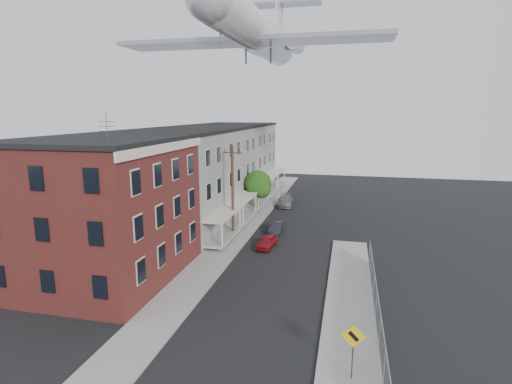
% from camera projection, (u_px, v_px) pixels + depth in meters
% --- Properties ---
extents(ground, '(120.00, 120.00, 0.00)m').
position_uv_depth(ground, '(239.00, 351.00, 20.44)').
color(ground, black).
rests_on(ground, ground).
extents(sidewalk_left, '(3.00, 62.00, 0.12)m').
position_uv_depth(sidewalk_left, '(249.00, 221.00, 44.56)').
color(sidewalk_left, gray).
rests_on(sidewalk_left, ground).
extents(sidewalk_right, '(3.00, 26.00, 0.12)m').
position_uv_depth(sidewalk_right, '(349.00, 307.00, 24.93)').
color(sidewalk_right, gray).
rests_on(sidewalk_right, ground).
extents(curb_left, '(0.15, 62.00, 0.14)m').
position_uv_depth(curb_left, '(262.00, 222.00, 44.24)').
color(curb_left, gray).
rests_on(curb_left, ground).
extents(curb_right, '(0.15, 26.00, 0.14)m').
position_uv_depth(curb_right, '(326.00, 305.00, 25.25)').
color(curb_right, gray).
rests_on(curb_right, ground).
extents(corner_building, '(10.31, 12.30, 12.15)m').
position_uv_depth(corner_building, '(104.00, 209.00, 28.77)').
color(corner_building, '#381411').
rests_on(corner_building, ground).
extents(row_house_a, '(11.98, 7.00, 10.30)m').
position_uv_depth(row_house_a, '(164.00, 186.00, 37.84)').
color(row_house_a, slate).
rests_on(row_house_a, ground).
extents(row_house_b, '(11.98, 7.00, 10.30)m').
position_uv_depth(row_house_b, '(192.00, 175.00, 44.52)').
color(row_house_b, '#6C6355').
rests_on(row_house_b, ground).
extents(row_house_c, '(11.98, 7.00, 10.30)m').
position_uv_depth(row_house_c, '(213.00, 167.00, 51.20)').
color(row_house_c, slate).
rests_on(row_house_c, ground).
extents(row_house_d, '(11.98, 7.00, 10.30)m').
position_uv_depth(row_house_d, '(229.00, 160.00, 57.88)').
color(row_house_d, '#6C6355').
rests_on(row_house_d, ground).
extents(row_house_e, '(11.98, 7.00, 10.30)m').
position_uv_depth(row_house_e, '(241.00, 155.00, 64.56)').
color(row_house_e, slate).
rests_on(row_house_e, ground).
extents(chainlink_fence, '(0.06, 18.06, 1.90)m').
position_uv_depth(chainlink_fence, '(376.00, 303.00, 23.45)').
color(chainlink_fence, gray).
rests_on(chainlink_fence, ground).
extents(warning_sign, '(1.10, 0.11, 2.80)m').
position_uv_depth(warning_sign, '(353.00, 343.00, 17.84)').
color(warning_sign, '#515156').
rests_on(warning_sign, ground).
extents(utility_pole, '(1.80, 0.26, 9.00)m').
position_uv_depth(utility_pole, '(233.00, 191.00, 37.94)').
color(utility_pole, black).
rests_on(utility_pole, ground).
extents(street_tree, '(3.22, 3.20, 5.20)m').
position_uv_depth(street_tree, '(259.00, 185.00, 47.58)').
color(street_tree, black).
rests_on(street_tree, ground).
extents(car_near, '(1.73, 3.44, 1.12)m').
position_uv_depth(car_near, '(267.00, 242.00, 35.89)').
color(car_near, maroon).
rests_on(car_near, ground).
extents(car_mid, '(1.37, 3.46, 1.12)m').
position_uv_depth(car_mid, '(276.00, 228.00, 40.19)').
color(car_mid, black).
rests_on(car_mid, ground).
extents(car_far, '(2.19, 4.68, 1.32)m').
position_uv_depth(car_far, '(285.00, 201.00, 51.89)').
color(car_far, slate).
rests_on(car_far, ground).
extents(airplane, '(26.45, 30.20, 8.80)m').
position_uv_depth(airplane, '(257.00, 34.00, 40.39)').
color(airplane, silver).
rests_on(airplane, ground).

